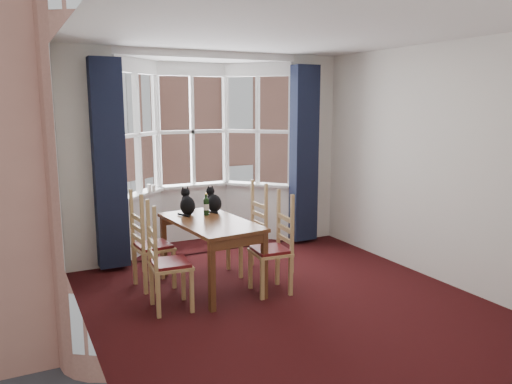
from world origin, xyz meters
TOP-DOWN VIEW (x-y plane):
  - floor at (0.00, 0.00)m, footprint 4.50×4.50m
  - ceiling at (0.00, 0.00)m, footprint 4.50×4.50m
  - wall_left at (-2.00, 0.00)m, footprint 0.00×4.50m
  - wall_right at (2.00, 0.00)m, footprint 0.00×4.50m
  - wall_near at (0.00, -2.25)m, footprint 4.00×0.00m
  - wall_back_pier_left at (-1.65, 2.25)m, footprint 0.70×0.12m
  - wall_back_pier_right at (1.65, 2.25)m, footprint 0.70×0.12m
  - bay_window at (0.00, 2.75)m, footprint 2.76×0.94m
  - curtain_left at (-1.42, 2.07)m, footprint 0.38×0.22m
  - curtain_right at (1.42, 2.07)m, footprint 0.38×0.22m
  - dining_table at (-0.53, 0.94)m, footprint 0.87×1.44m
  - chair_left_near at (-1.22, 0.54)m, footprint 0.43×0.45m
  - chair_left_far at (-1.21, 1.24)m, footprint 0.44×0.45m
  - chair_right_near at (0.09, 0.48)m, footprint 0.43×0.45m
  - chair_right_far at (0.16, 1.23)m, footprint 0.41×0.43m
  - cat_left at (-0.66, 1.36)m, footprint 0.18×0.26m
  - cat_right at (-0.32, 1.36)m, footprint 0.22×0.27m
  - wine_bottle at (-0.47, 1.23)m, footprint 0.07×0.07m
  - candle_tall at (-0.79, 2.60)m, footprint 0.06×0.06m
  - candle_short at (-0.73, 2.63)m, footprint 0.06×0.06m
  - street at (0.00, 32.25)m, footprint 80.00×80.00m
  - tenement_building at (0.00, 14.01)m, footprint 18.40×7.80m

SIDE VIEW (x-z plane):
  - street at x=0.00m, z-range -6.00..-6.00m
  - floor at x=0.00m, z-range 0.00..0.00m
  - chair_left_near at x=-1.22m, z-range 0.01..0.93m
  - chair_left_far at x=-1.21m, z-range 0.01..0.93m
  - chair_right_near at x=0.09m, z-range 0.01..0.93m
  - chair_right_far at x=0.16m, z-range 0.01..0.93m
  - dining_table at x=-0.53m, z-range 0.29..1.08m
  - wine_bottle at x=-0.47m, z-range 0.77..1.04m
  - cat_right at x=-0.32m, z-range 0.75..1.08m
  - candle_short at x=-0.73m, z-range 0.87..0.96m
  - cat_left at x=-0.66m, z-range 0.75..1.09m
  - candle_tall at x=-0.79m, z-range 0.87..0.98m
  - curtain_left at x=-1.42m, z-range 0.05..2.65m
  - curtain_right at x=1.42m, z-range 0.05..2.65m
  - wall_left at x=-2.00m, z-range -0.85..3.65m
  - wall_right at x=2.00m, z-range -0.85..3.65m
  - wall_near at x=0.00m, z-range -0.60..3.40m
  - wall_back_pier_left at x=-1.65m, z-range 0.00..2.80m
  - wall_back_pier_right at x=1.65m, z-range 0.00..2.80m
  - bay_window at x=0.00m, z-range 0.00..2.80m
  - tenement_building at x=0.00m, z-range -6.00..9.20m
  - ceiling at x=0.00m, z-range 2.80..2.80m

